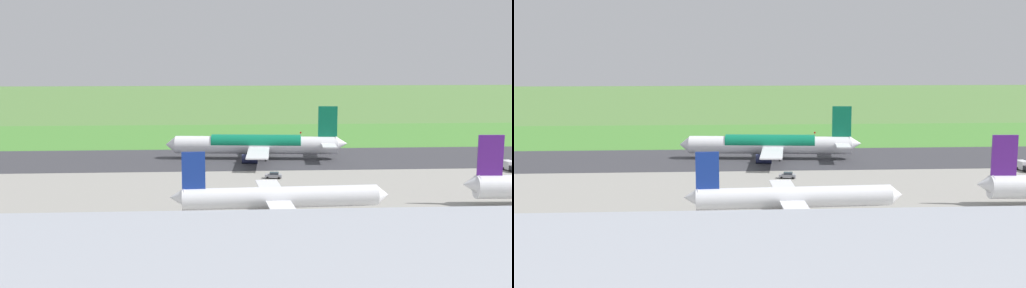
% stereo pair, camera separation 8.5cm
% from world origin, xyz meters
% --- Properties ---
extents(ground_plane, '(800.00, 800.00, 0.00)m').
position_xyz_m(ground_plane, '(0.00, 0.00, 0.00)').
color(ground_plane, '#547F3D').
extents(runway_asphalt, '(600.00, 37.59, 0.06)m').
position_xyz_m(runway_asphalt, '(0.00, 0.00, 0.03)').
color(runway_asphalt, '#38383D').
rests_on(runway_asphalt, ground).
extents(apron_concrete, '(440.00, 110.00, 0.05)m').
position_xyz_m(apron_concrete, '(0.00, 55.77, 0.03)').
color(apron_concrete, gray).
rests_on(apron_concrete, ground).
extents(grass_verge_foreground, '(600.00, 80.00, 0.04)m').
position_xyz_m(grass_verge_foreground, '(0.00, -46.96, 0.02)').
color(grass_verge_foreground, '#478534').
rests_on(grass_verge_foreground, ground).
extents(airliner_main, '(54.15, 44.37, 15.88)m').
position_xyz_m(airliner_main, '(2.30, 0.04, 4.35)').
color(airliner_main, white).
rests_on(airliner_main, ground).
extents(airliner_parked_mid, '(43.42, 35.49, 12.68)m').
position_xyz_m(airliner_parked_mid, '(1.81, 62.70, 3.46)').
color(airliner_parked_mid, white).
rests_on(airliner_parked_mid, ground).
extents(service_truck_baggage, '(2.86, 6.01, 2.65)m').
position_xyz_m(service_truck_baggage, '(-64.07, 22.68, 1.40)').
color(service_truck_baggage, black).
rests_on(service_truck_baggage, ground).
extents(service_car_followme, '(4.44, 2.46, 1.62)m').
position_xyz_m(service_car_followme, '(-0.05, 28.79, 0.84)').
color(service_car_followme, gray).
rests_on(service_car_followme, ground).
extents(no_stopping_sign, '(0.60, 0.10, 2.44)m').
position_xyz_m(no_stopping_sign, '(-16.40, -42.76, 1.45)').
color(no_stopping_sign, slate).
rests_on(no_stopping_sign, ground).
extents(traffic_cone_orange, '(0.40, 0.40, 0.55)m').
position_xyz_m(traffic_cone_orange, '(-10.79, -44.63, 0.28)').
color(traffic_cone_orange, orange).
rests_on(traffic_cone_orange, ground).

